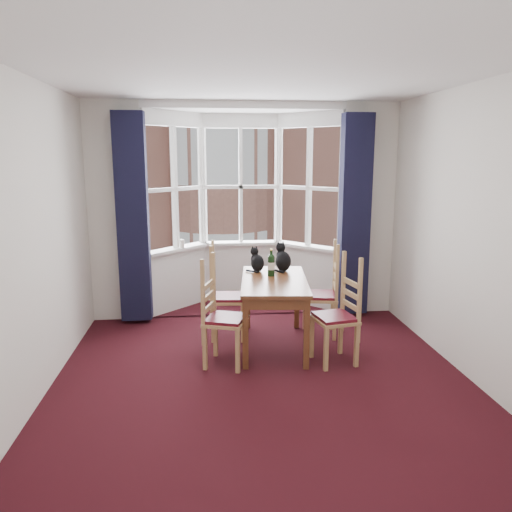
{
  "coord_description": "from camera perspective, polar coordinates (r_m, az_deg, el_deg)",
  "views": [
    {
      "loc": [
        -0.52,
        -4.25,
        2.14
      ],
      "look_at": [
        0.02,
        1.05,
        1.05
      ],
      "focal_mm": 35.0,
      "sensor_mm": 36.0,
      "label": 1
    }
  ],
  "objects": [
    {
      "name": "candle_tall",
      "position": [
        6.96,
        -8.44,
        1.41
      ],
      "size": [
        0.06,
        0.06,
        0.12
      ],
      "primitive_type": "cylinder",
      "color": "white",
      "rests_on": "bay_window"
    },
    {
      "name": "dining_table",
      "position": [
        5.56,
        2.09,
        -3.74
      ],
      "size": [
        0.85,
        1.4,
        0.78
      ],
      "color": "brown",
      "rests_on": "floor"
    },
    {
      "name": "ceiling",
      "position": [
        4.33,
        1.18,
        20.35
      ],
      "size": [
        4.5,
        4.5,
        0.0
      ],
      "primitive_type": "plane",
      "rotation": [
        3.14,
        0.0,
        0.0
      ],
      "color": "white",
      "rests_on": "floor"
    },
    {
      "name": "chair_right_far",
      "position": [
        6.02,
        8.16,
        -4.64
      ],
      "size": [
        0.47,
        0.48,
        0.92
      ],
      "color": "tan",
      "rests_on": "floor"
    },
    {
      "name": "cat_left",
      "position": [
        5.89,
        0.12,
        -0.65
      ],
      "size": [
        0.23,
        0.26,
        0.3
      ],
      "color": "black",
      "rests_on": "dining_table"
    },
    {
      "name": "wall_right",
      "position": [
        4.99,
        24.56,
        2.0
      ],
      "size": [
        0.0,
        4.5,
        4.5
      ],
      "primitive_type": "plane",
      "rotation": [
        1.57,
        0.0,
        -1.57
      ],
      "color": "silver",
      "rests_on": "floor"
    },
    {
      "name": "floor",
      "position": [
        4.78,
        1.04,
        -15.01
      ],
      "size": [
        4.5,
        4.5,
        0.0
      ],
      "primitive_type": "plane",
      "color": "black",
      "rests_on": "ground"
    },
    {
      "name": "wall_back_pier_right",
      "position": [
        6.89,
        12.6,
        5.12
      ],
      "size": [
        0.7,
        0.12,
        2.8
      ],
      "primitive_type": "cube",
      "color": "silver",
      "rests_on": "floor"
    },
    {
      "name": "wall_left",
      "position": [
        4.56,
        -24.73,
        1.17
      ],
      "size": [
        0.0,
        4.5,
        4.5
      ],
      "primitive_type": "plane",
      "rotation": [
        1.57,
        0.0,
        1.57
      ],
      "color": "silver",
      "rests_on": "floor"
    },
    {
      "name": "street",
      "position": [
        37.4,
        -4.9,
        -1.07
      ],
      "size": [
        80.0,
        80.0,
        0.0
      ],
      "primitive_type": "plane",
      "color": "#333335",
      "rests_on": "ground"
    },
    {
      "name": "cat_right",
      "position": [
        5.92,
        3.09,
        -0.4
      ],
      "size": [
        0.23,
        0.29,
        0.35
      ],
      "color": "black",
      "rests_on": "dining_table"
    },
    {
      "name": "chair_right_near",
      "position": [
        5.29,
        9.85,
        -6.99
      ],
      "size": [
        0.47,
        0.49,
        0.92
      ],
      "color": "tan",
      "rests_on": "floor"
    },
    {
      "name": "wine_bottle",
      "position": [
        5.66,
        1.75,
        -0.94
      ],
      "size": [
        0.08,
        0.08,
        0.31
      ],
      "color": "black",
      "rests_on": "dining_table"
    },
    {
      "name": "tenement_building",
      "position": [
        18.27,
        -4.27,
        9.82
      ],
      "size": [
        18.4,
        7.8,
        15.2
      ],
      "color": "#9B6150",
      "rests_on": "street"
    },
    {
      "name": "wall_back_pier_left",
      "position": [
        6.63,
        -15.67,
        4.74
      ],
      "size": [
        0.7,
        0.12,
        2.8
      ],
      "primitive_type": "cube",
      "color": "silver",
      "rests_on": "floor"
    },
    {
      "name": "chair_left_far",
      "position": [
        5.9,
        -4.12,
        -4.88
      ],
      "size": [
        0.43,
        0.45,
        0.92
      ],
      "color": "tan",
      "rests_on": "floor"
    },
    {
      "name": "wall_near",
      "position": [
        2.19,
        8.29,
        -8.26
      ],
      "size": [
        4.0,
        0.0,
        4.0
      ],
      "primitive_type": "plane",
      "rotation": [
        -1.57,
        0.0,
        0.0
      ],
      "color": "silver",
      "rests_on": "floor"
    },
    {
      "name": "curtain_right",
      "position": [
        6.65,
        11.18,
        4.53
      ],
      "size": [
        0.38,
        0.22,
        2.6
      ],
      "primitive_type": "cube",
      "color": "black",
      "rests_on": "floor"
    },
    {
      "name": "curtain_left",
      "position": [
        6.43,
        -13.89,
        4.17
      ],
      "size": [
        0.38,
        0.22,
        2.6
      ],
      "primitive_type": "cube",
      "color": "black",
      "rests_on": "floor"
    },
    {
      "name": "bay_window",
      "position": [
        7.06,
        -1.6,
        5.54
      ],
      "size": [
        2.76,
        0.94,
        2.8
      ],
      "color": "white",
      "rests_on": "floor"
    },
    {
      "name": "chair_left_near",
      "position": [
        5.17,
        -4.45,
        -7.29
      ],
      "size": [
        0.51,
        0.52,
        0.92
      ],
      "color": "tan",
      "rests_on": "floor"
    }
  ]
}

